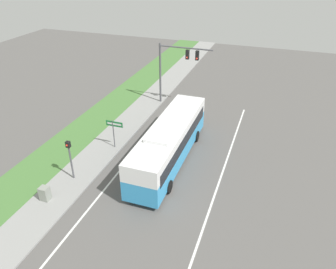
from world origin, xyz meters
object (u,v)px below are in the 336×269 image
(pedestrian_signal, at_px, (70,154))
(utility_cabinet, at_px, (45,194))
(bus, at_px, (169,141))
(signal_gantry, at_px, (175,63))
(street_sign, at_px, (114,129))

(pedestrian_signal, xyz_separation_m, utility_cabinet, (-0.40, -2.57, -1.51))
(bus, relative_size, utility_cabinet, 11.86)
(utility_cabinet, bearing_deg, signal_gantry, 79.55)
(street_sign, bearing_deg, bus, -2.96)
(bus, height_order, signal_gantry, signal_gantry)
(bus, distance_m, pedestrian_signal, 7.18)
(bus, xyz_separation_m, utility_cabinet, (-6.04, -7.01, -1.19))
(signal_gantry, height_order, utility_cabinet, signal_gantry)
(bus, distance_m, street_sign, 4.75)
(signal_gantry, bearing_deg, street_sign, -100.69)
(street_sign, height_order, utility_cabinet, street_sign)
(signal_gantry, xyz_separation_m, pedestrian_signal, (-2.75, -14.49, -2.31))
(bus, distance_m, signal_gantry, 10.78)
(signal_gantry, distance_m, pedestrian_signal, 14.93)
(utility_cabinet, bearing_deg, bus, 49.25)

